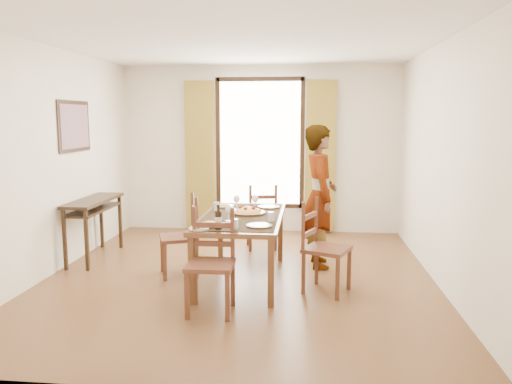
# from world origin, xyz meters

# --- Properties ---
(ground) EXTENTS (5.00, 5.00, 0.00)m
(ground) POSITION_xyz_m (0.00, 0.00, 0.00)
(ground) COLOR #55291A
(ground) RESTS_ON ground
(room_shell) EXTENTS (4.60, 5.10, 2.74)m
(room_shell) POSITION_xyz_m (-0.00, 0.13, 1.54)
(room_shell) COLOR white
(room_shell) RESTS_ON ground
(console_table) EXTENTS (0.38, 1.20, 0.80)m
(console_table) POSITION_xyz_m (-2.03, 0.60, 0.68)
(console_table) COLOR black
(console_table) RESTS_ON ground
(dining_table) EXTENTS (0.91, 1.78, 0.76)m
(dining_table) POSITION_xyz_m (0.04, -0.08, 0.69)
(dining_table) COLOR brown
(dining_table) RESTS_ON ground
(chair_west) EXTENTS (0.55, 0.55, 0.96)m
(chair_west) POSITION_xyz_m (-0.69, 0.02, 0.45)
(chair_west) COLOR #59301D
(chair_west) RESTS_ON ground
(chair_north) EXTENTS (0.49, 0.49, 0.94)m
(chair_north) POSITION_xyz_m (0.14, 1.32, 0.44)
(chair_north) COLOR #59301D
(chair_north) RESTS_ON ground
(chair_south) EXTENTS (0.45, 0.45, 1.00)m
(chair_south) POSITION_xyz_m (-0.13, -1.07, 0.46)
(chair_south) COLOR #59301D
(chair_south) RESTS_ON ground
(chair_east) EXTENTS (0.57, 0.57, 0.99)m
(chair_east) POSITION_xyz_m (0.96, -0.39, 0.46)
(chair_east) COLOR #59301D
(chair_east) RESTS_ON ground
(man) EXTENTS (0.76, 0.59, 1.78)m
(man) POSITION_xyz_m (0.93, 0.57, 0.89)
(man) COLOR #999CA1
(man) RESTS_ON ground
(plate_sw) EXTENTS (0.27, 0.27, 0.05)m
(plate_sw) POSITION_xyz_m (-0.22, -0.67, 0.78)
(plate_sw) COLOR silver
(plate_sw) RESTS_ON dining_table
(plate_se) EXTENTS (0.27, 0.27, 0.05)m
(plate_se) POSITION_xyz_m (0.30, -0.64, 0.78)
(plate_se) COLOR silver
(plate_se) RESTS_ON dining_table
(plate_nw) EXTENTS (0.27, 0.27, 0.05)m
(plate_nw) POSITION_xyz_m (-0.26, 0.44, 0.78)
(plate_nw) COLOR silver
(plate_nw) RESTS_ON dining_table
(plate_ne) EXTENTS (0.27, 0.27, 0.05)m
(plate_ne) POSITION_xyz_m (0.30, 0.45, 0.78)
(plate_ne) COLOR silver
(plate_ne) RESTS_ON dining_table
(pasta_platter) EXTENTS (0.40, 0.40, 0.10)m
(pasta_platter) POSITION_xyz_m (0.10, 0.03, 0.81)
(pasta_platter) COLOR orange
(pasta_platter) RESTS_ON dining_table
(caprese_plate) EXTENTS (0.20, 0.20, 0.04)m
(caprese_plate) POSITION_xyz_m (-0.29, -0.83, 0.78)
(caprese_plate) COLOR silver
(caprese_plate) RESTS_ON dining_table
(wine_glass_a) EXTENTS (0.08, 0.08, 0.18)m
(wine_glass_a) POSITION_xyz_m (-0.06, -0.43, 0.85)
(wine_glass_a) COLOR white
(wine_glass_a) RESTS_ON dining_table
(wine_glass_b) EXTENTS (0.08, 0.08, 0.18)m
(wine_glass_b) POSITION_xyz_m (0.15, 0.30, 0.85)
(wine_glass_b) COLOR white
(wine_glass_b) RESTS_ON dining_table
(wine_glass_c) EXTENTS (0.08, 0.08, 0.18)m
(wine_glass_c) POSITION_xyz_m (-0.07, 0.26, 0.85)
(wine_glass_c) COLOR white
(wine_glass_c) RESTS_ON dining_table
(tumbler_a) EXTENTS (0.07, 0.07, 0.10)m
(tumbler_a) POSITION_xyz_m (0.39, -0.36, 0.81)
(tumbler_a) COLOR silver
(tumbler_a) RESTS_ON dining_table
(tumbler_b) EXTENTS (0.07, 0.07, 0.10)m
(tumbler_b) POSITION_xyz_m (-0.31, 0.21, 0.81)
(tumbler_b) COLOR silver
(tumbler_b) RESTS_ON dining_table
(tumbler_c) EXTENTS (0.07, 0.07, 0.10)m
(tumbler_c) POSITION_xyz_m (0.06, -0.78, 0.81)
(tumbler_c) COLOR silver
(tumbler_c) RESTS_ON dining_table
(wine_bottle) EXTENTS (0.07, 0.07, 0.25)m
(wine_bottle) POSITION_xyz_m (-0.10, -0.80, 0.88)
(wine_bottle) COLOR black
(wine_bottle) RESTS_ON dining_table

